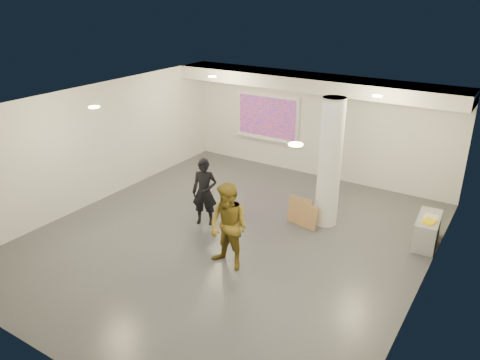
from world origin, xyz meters
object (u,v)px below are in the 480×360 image
Objects in this scene: column at (330,163)px; man at (229,227)px; credenza at (427,231)px; projection_screen at (267,117)px; woman at (205,192)px.

column is 1.70× the size of man.
credenza is (2.22, 0.26, -1.18)m from column.
projection_screen reaches higher than credenza.
woman is 0.90× the size of man.
projection_screen is at bearing 75.63° from woman.
column is 2.92m from woman.
column reaches higher than man.
woman is 1.95m from man.
projection_screen is 5.96m from credenza.
projection_screen is 1.31× the size of woman.
column is 2.53m from credenza.
column reaches higher than woman.
woman is at bearing -80.31° from projection_screen.
credenza is at bearing -24.22° from projection_screen.
column is at bearing -40.56° from projection_screen.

